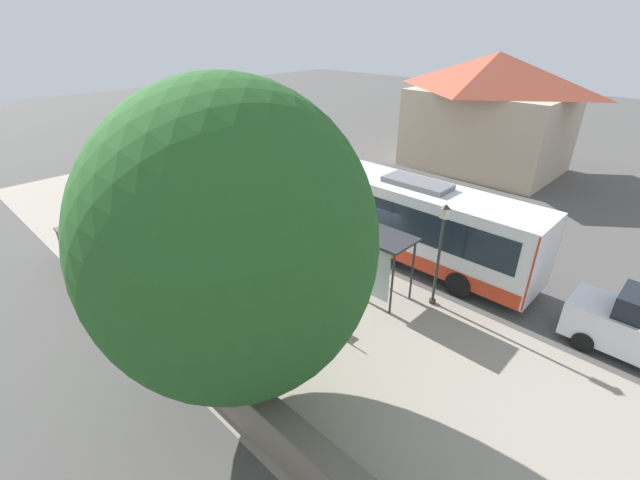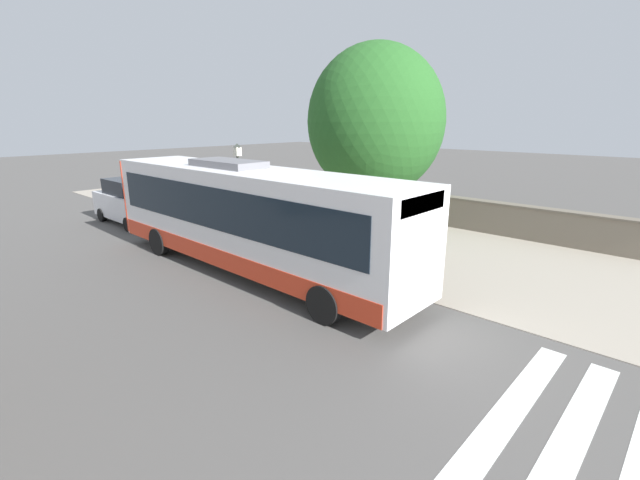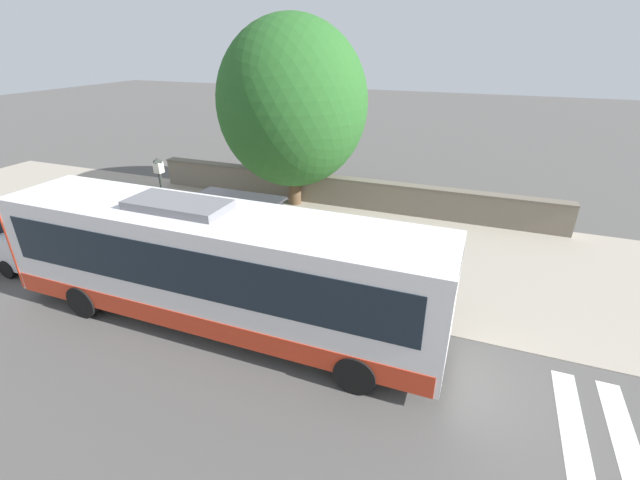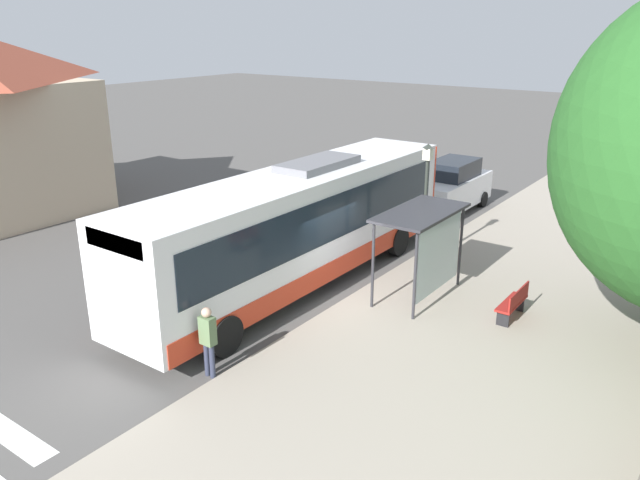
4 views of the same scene
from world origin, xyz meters
TOP-DOWN VIEW (x-y plane):
  - ground_plane at (0.00, 0.00)m, footprint 120.00×120.00m
  - sidewalk_plaza at (-4.50, 0.00)m, footprint 9.00×44.00m
  - bus at (1.71, -0.20)m, footprint 2.62×12.45m
  - bus_shelter at (-1.67, -1.44)m, footprint 1.56×3.12m
  - pedestrian at (0.15, 5.05)m, footprint 0.34×0.22m
  - bench at (-4.25, -1.57)m, footprint 0.40×1.40m
  - street_lamp_near at (-0.57, -3.63)m, footprint 0.28×0.28m
  - parked_car_behind_bus at (1.31, -9.81)m, footprint 1.85×4.51m

SIDE VIEW (x-z plane):
  - ground_plane at x=0.00m, z-range 0.00..0.00m
  - sidewalk_plaza at x=-4.50m, z-range 0.00..0.02m
  - bench at x=-4.25m, z-range 0.03..0.91m
  - pedestrian at x=0.15m, z-range 0.14..1.80m
  - parked_car_behind_bus at x=1.31m, z-range -0.04..2.08m
  - bus at x=1.71m, z-range 0.07..3.64m
  - bus_shelter at x=-1.67m, z-range 0.81..3.32m
  - street_lamp_near at x=-0.57m, z-range 0.38..4.30m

